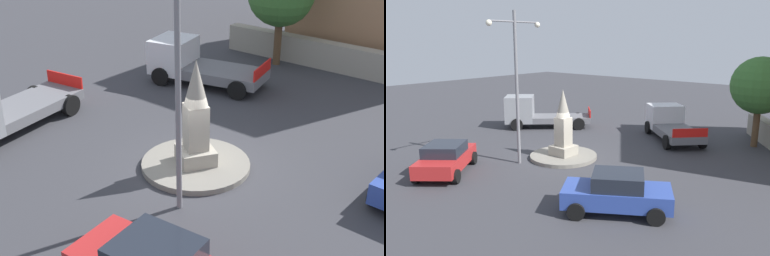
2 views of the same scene
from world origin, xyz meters
TOP-DOWN VIEW (x-y plane):
  - ground_plane at (0.00, 0.00)m, footprint 80.00×80.00m
  - traffic_island at (0.00, 0.00)m, footprint 3.57×3.57m
  - monument at (0.00, 0.00)m, footprint 1.14×1.14m
  - streetlamp at (2.08, -1.17)m, footprint 3.27×0.28m
  - car_blue_passing at (3.65, 5.86)m, footprint 3.46×4.22m
  - car_red_near_island at (5.28, -2.70)m, footprint 4.11×3.79m
  - truck_grey_parked_left at (-4.16, -6.49)m, footprint 5.48×5.79m
  - truck_white_far_side at (-7.61, 2.39)m, footprint 5.21×5.25m
  - tree_near_wall at (-8.86, 7.22)m, footprint 3.29×3.29m

SIDE VIEW (x-z plane):
  - ground_plane at x=0.00m, z-range 0.00..0.00m
  - traffic_island at x=0.00m, z-range 0.00..0.19m
  - car_red_near_island at x=5.28m, z-range 0.03..1.48m
  - car_blue_passing at x=3.65m, z-range 0.01..1.54m
  - truck_white_far_side at x=-7.61m, z-range -0.04..1.93m
  - truck_grey_parked_left at x=-4.16m, z-range -0.07..2.21m
  - monument at x=0.00m, z-range -0.01..3.50m
  - tree_near_wall at x=-8.86m, z-range 0.97..6.24m
  - streetlamp at x=2.08m, z-range 0.78..8.31m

